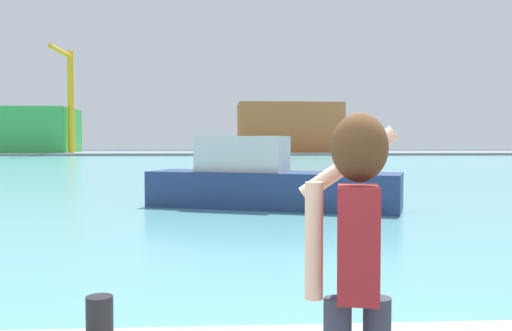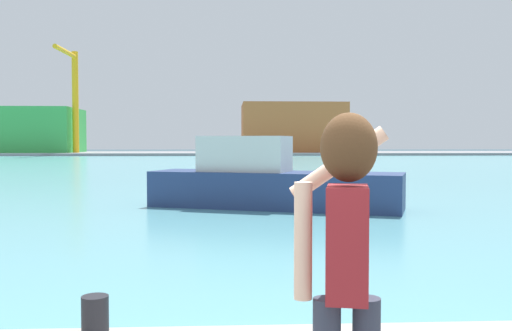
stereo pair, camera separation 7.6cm
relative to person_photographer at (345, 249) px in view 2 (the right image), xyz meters
The scene contains 9 objects.
ground_plane 50.11m from the person_photographer, 90.36° to the left, with size 220.00×220.00×0.00m, color #334751.
harbor_water 52.11m from the person_photographer, 90.35° to the left, with size 140.00×100.00×0.02m, color #599EA8.
far_shore_dock 92.09m from the person_photographer, 90.20° to the left, with size 140.00×20.00×0.40m, color gray.
person_photographer is the anchor object (origin of this frame).
harbor_bollard 2.63m from the person_photographer, 132.11° to the left, with size 0.22×0.22×0.35m, color black.
boat_moored 14.58m from the person_photographer, 87.20° to the left, with size 7.98×4.60×2.22m.
warehouse_left 97.62m from the person_photographer, 109.34° to the left, with size 13.69×12.26×7.31m, color green.
warehouse_right 93.68m from the person_photographer, 83.42° to the left, with size 17.23×12.32×8.24m, color #B26633.
port_crane 90.68m from the person_photographer, 105.85° to the left, with size 1.01×10.28×16.06m.
Camera 2 is at (-0.27, -2.81, 2.05)m, focal length 39.23 mm.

